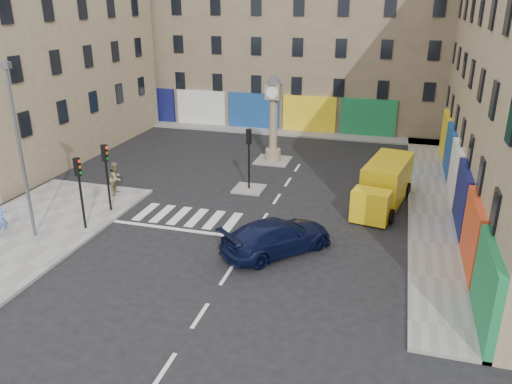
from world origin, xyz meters
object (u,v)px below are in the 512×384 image
at_px(lamp_post, 19,144).
at_px(navy_sedan, 277,236).
at_px(yellow_van, 384,184).
at_px(traffic_light_left_near, 79,182).
at_px(traffic_light_island, 249,149).
at_px(traffic_light_left_far, 106,167).
at_px(pedestrian_blue, 0,219).
at_px(clock_pillar, 273,113).
at_px(pedestrian_tan, 116,178).

xyz_separation_m(lamp_post, navy_sedan, (11.74, 1.87, -4.01)).
bearing_deg(yellow_van, navy_sedan, -110.66).
relative_size(traffic_light_left_near, yellow_van, 0.54).
distance_m(traffic_light_left_near, traffic_light_island, 10.03).
xyz_separation_m(traffic_light_left_far, pedestrian_blue, (-3.35, -4.26, -1.59)).
relative_size(traffic_light_left_near, pedestrian_blue, 2.10).
bearing_deg(yellow_van, lamp_post, -139.78).
relative_size(traffic_light_island, clock_pillar, 0.61).
bearing_deg(traffic_light_island, pedestrian_tan, -157.26).
bearing_deg(clock_pillar, pedestrian_tan, -128.84).
bearing_deg(pedestrian_blue, traffic_light_left_near, -26.77).
bearing_deg(lamp_post, clock_pillar, 61.65).
relative_size(clock_pillar, yellow_van, 0.89).
xyz_separation_m(traffic_light_left_far, navy_sedan, (9.84, -1.93, -1.83)).
relative_size(yellow_van, pedestrian_blue, 3.89).
distance_m(traffic_light_island, yellow_van, 8.12).
distance_m(traffic_light_left_near, pedestrian_blue, 4.15).
xyz_separation_m(traffic_light_left_near, navy_sedan, (9.84, 0.47, -1.83)).
xyz_separation_m(traffic_light_left_far, pedestrian_tan, (-0.99, 2.35, -1.52)).
relative_size(traffic_light_left_near, traffic_light_island, 1.00).
bearing_deg(traffic_light_left_near, yellow_van, 28.58).
xyz_separation_m(traffic_light_left_near, pedestrian_blue, (-3.35, -1.86, -1.59)).
distance_m(traffic_light_left_near, yellow_van, 16.34).
height_order(traffic_light_left_near, pedestrian_blue, traffic_light_left_near).
bearing_deg(traffic_light_left_far, lamp_post, -116.57).
distance_m(traffic_light_island, lamp_post, 12.52).
bearing_deg(navy_sedan, pedestrian_blue, 52.01).
bearing_deg(clock_pillar, navy_sedan, -75.10).
bearing_deg(navy_sedan, pedestrian_tan, 20.46).
relative_size(traffic_light_left_near, traffic_light_left_far, 1.00).
height_order(traffic_light_left_near, lamp_post, lamp_post).
bearing_deg(pedestrian_tan, traffic_light_left_near, -175.17).
xyz_separation_m(traffic_light_left_far, traffic_light_island, (6.30, 5.40, -0.03)).
relative_size(lamp_post, clock_pillar, 1.36).
height_order(traffic_light_left_near, clock_pillar, clock_pillar).
bearing_deg(traffic_light_left_far, pedestrian_tan, 112.83).
height_order(traffic_light_left_far, pedestrian_tan, traffic_light_left_far).
relative_size(navy_sedan, pedestrian_blue, 3.07).
height_order(lamp_post, clock_pillar, lamp_post).
xyz_separation_m(yellow_van, pedestrian_blue, (-17.65, -9.65, -0.16)).
distance_m(traffic_light_left_far, clock_pillar, 13.05).
bearing_deg(navy_sedan, lamp_post, 51.04).
height_order(traffic_light_island, clock_pillar, clock_pillar).
distance_m(traffic_light_island, pedestrian_blue, 13.74).
relative_size(pedestrian_blue, pedestrian_tan, 0.93).
bearing_deg(traffic_light_left_far, traffic_light_island, 40.60).
height_order(traffic_light_island, pedestrian_blue, traffic_light_island).
height_order(clock_pillar, yellow_van, clock_pillar).
bearing_deg(traffic_light_left_near, lamp_post, -143.62).
xyz_separation_m(traffic_light_island, yellow_van, (8.00, -0.01, -1.40)).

